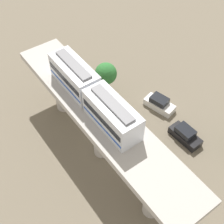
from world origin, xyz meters
TOP-DOWN VIEW (x-y plane):
  - ground_plane at (0.00, 0.00)m, footprint 120.00×120.00m
  - viaduct at (0.00, 0.00)m, footprint 5.20×28.00m
  - train at (0.00, 1.36)m, footprint 2.64×13.55m
  - parked_car_white at (10.47, 1.39)m, footprint 2.74×4.51m
  - parked_car_black at (9.52, -4.45)m, footprint 1.96×4.27m
  - tree_mid_lot at (6.09, 7.71)m, footprint 2.98×2.98m

SIDE VIEW (x-z plane):
  - ground_plane at x=0.00m, z-range 0.00..0.00m
  - parked_car_white at x=10.47m, z-range -0.14..1.62m
  - parked_car_black at x=9.52m, z-range -0.14..1.62m
  - tree_mid_lot at x=6.09m, z-range 1.17..6.57m
  - viaduct at x=0.00m, z-range 1.88..9.22m
  - train at x=0.00m, z-range 7.25..10.49m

